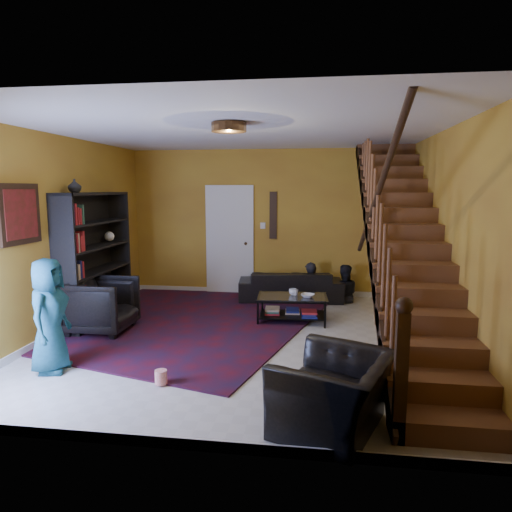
{
  "coord_description": "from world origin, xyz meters",
  "views": [
    {
      "loc": [
        1.03,
        -5.99,
        2.06
      ],
      "look_at": [
        0.14,
        0.4,
        1.1
      ],
      "focal_mm": 32.0,
      "sensor_mm": 36.0,
      "label": 1
    }
  ],
  "objects_px": {
    "sofa": "(291,286)",
    "armchair_left": "(102,305)",
    "armchair_right": "(334,393)",
    "bookshelf": "(96,260)",
    "coffee_table": "(292,307)"
  },
  "relations": [
    {
      "from": "sofa",
      "to": "armchair_left",
      "type": "relative_size",
      "value": 2.18
    },
    {
      "from": "armchair_right",
      "to": "armchair_left",
      "type": "bearing_deg",
      "value": -103.5
    },
    {
      "from": "bookshelf",
      "to": "sofa",
      "type": "height_order",
      "value": "bookshelf"
    },
    {
      "from": "bookshelf",
      "to": "sofa",
      "type": "bearing_deg",
      "value": 30.11
    },
    {
      "from": "sofa",
      "to": "armchair_right",
      "type": "bearing_deg",
      "value": 91.93
    },
    {
      "from": "bookshelf",
      "to": "armchair_right",
      "type": "height_order",
      "value": "bookshelf"
    },
    {
      "from": "coffee_table",
      "to": "armchair_right",
      "type": "bearing_deg",
      "value": -80.28
    },
    {
      "from": "bookshelf",
      "to": "armchair_right",
      "type": "relative_size",
      "value": 2.01
    },
    {
      "from": "bookshelf",
      "to": "armchair_left",
      "type": "distance_m",
      "value": 0.89
    },
    {
      "from": "armchair_right",
      "to": "coffee_table",
      "type": "height_order",
      "value": "armchair_right"
    },
    {
      "from": "coffee_table",
      "to": "armchair_left",
      "type": "bearing_deg",
      "value": -161.45
    },
    {
      "from": "armchair_left",
      "to": "coffee_table",
      "type": "relative_size",
      "value": 0.79
    },
    {
      "from": "armchair_left",
      "to": "coffee_table",
      "type": "xyz_separation_m",
      "value": [
        2.69,
        0.9,
        -0.17
      ]
    },
    {
      "from": "sofa",
      "to": "armchair_left",
      "type": "xyz_separation_m",
      "value": [
        -2.58,
        -2.28,
        0.12
      ]
    },
    {
      "from": "armchair_left",
      "to": "coffee_table",
      "type": "distance_m",
      "value": 2.84
    }
  ]
}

